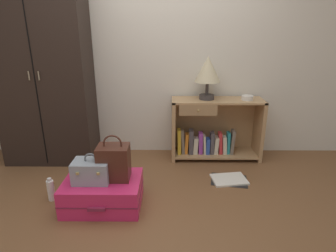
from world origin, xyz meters
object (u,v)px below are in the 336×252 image
object	(u,v)px
table_lamp	(208,71)
open_book_on_floor	(229,180)
train_case	(92,171)
handbag	(114,162)
suitcase_large	(103,192)
bookshelf	(213,131)
bottle	(51,190)
bowl	(247,98)
wardrobe	(44,72)

from	to	relation	value
table_lamp	open_book_on_floor	world-z (taller)	table_lamp
table_lamp	open_book_on_floor	size ratio (longest dim) A/B	1.18
table_lamp	train_case	world-z (taller)	table_lamp
table_lamp	handbag	distance (m)	1.46
handbag	open_book_on_floor	bearing A→B (deg)	20.16
suitcase_large	train_case	xyz separation A→B (m)	(-0.08, -0.02, 0.22)
bookshelf	table_lamp	xyz separation A→B (m)	(-0.09, 0.00, 0.70)
bookshelf	open_book_on_floor	bearing A→B (deg)	-79.60
table_lamp	handbag	bearing A→B (deg)	-132.57
bottle	open_book_on_floor	distance (m)	1.72
table_lamp	bowl	distance (m)	0.54
bookshelf	train_case	world-z (taller)	bookshelf
bottle	suitcase_large	bearing A→B (deg)	-8.44
table_lamp	wardrobe	bearing A→B (deg)	-178.12
bookshelf	train_case	distance (m)	1.55
bowl	suitcase_large	bearing A→B (deg)	-146.26
handbag	table_lamp	bearing A→B (deg)	47.43
suitcase_large	handbag	world-z (taller)	handbag
wardrobe	bottle	world-z (taller)	wardrobe
open_book_on_floor	bookshelf	bearing A→B (deg)	100.40
table_lamp	suitcase_large	distance (m)	1.68
wardrobe	open_book_on_floor	bearing A→B (deg)	-14.56
handbag	open_book_on_floor	size ratio (longest dim) A/B	0.99
bowl	suitcase_large	size ratio (longest dim) A/B	0.20
bookshelf	open_book_on_floor	world-z (taller)	bookshelf
wardrobe	bowl	distance (m)	2.26
handbag	open_book_on_floor	xyz separation A→B (m)	(1.09, 0.40, -0.39)
train_case	open_book_on_floor	xyz separation A→B (m)	(1.27, 0.45, -0.34)
bowl	bottle	distance (m)	2.22
bookshelf	handbag	bearing A→B (deg)	-135.35
bottle	handbag	bearing A→B (deg)	-3.76
suitcase_large	train_case	world-z (taller)	train_case
suitcase_large	bottle	xyz separation A→B (m)	(-0.49, 0.07, -0.02)
handbag	bowl	bearing A→B (deg)	34.76
suitcase_large	bottle	world-z (taller)	suitcase_large
wardrobe	bookshelf	bearing A→B (deg)	1.70
table_lamp	suitcase_large	world-z (taller)	table_lamp
bottle	open_book_on_floor	xyz separation A→B (m)	(1.68, 0.36, -0.09)
wardrobe	bookshelf	xyz separation A→B (m)	(1.88, 0.06, -0.69)
wardrobe	train_case	bearing A→B (deg)	-53.42
bottle	wardrobe	bearing A→B (deg)	109.13
bowl	handbag	size ratio (longest dim) A/B	0.33
bowl	open_book_on_floor	bearing A→B (deg)	-115.72
wardrobe	open_book_on_floor	xyz separation A→B (m)	(1.98, -0.51, -1.02)
wardrobe	handbag	xyz separation A→B (m)	(0.90, -0.91, -0.62)
suitcase_large	open_book_on_floor	size ratio (longest dim) A/B	1.64
wardrobe	table_lamp	size ratio (longest dim) A/B	4.30
handbag	suitcase_large	bearing A→B (deg)	-161.89
handbag	open_book_on_floor	world-z (taller)	handbag
bookshelf	bottle	size ratio (longest dim) A/B	4.73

